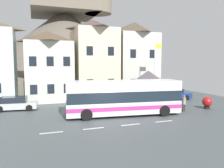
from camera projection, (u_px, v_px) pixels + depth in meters
ground_plane at (104, 120)px, 18.94m from camera, size 40.00×60.00×0.07m
townhouse_01 at (49, 66)px, 28.58m from camera, size 5.70×6.13×8.84m
townhouse_02 at (94, 59)px, 30.84m from camera, size 5.51×6.84×10.72m
townhouse_03 at (134, 60)px, 32.14m from camera, size 5.73×5.42×10.60m
hilltop_castle at (65, 45)px, 49.27m from camera, size 42.44×42.44×24.94m
transit_bus at (123, 98)px, 20.34m from camera, size 10.63×3.82×3.20m
bus_shelter at (148, 77)px, 25.40m from camera, size 3.60×3.60×3.94m
parked_car_01 at (173, 94)px, 29.24m from camera, size 4.75×2.31×1.42m
parked_car_02 at (15, 104)px, 22.60m from camera, size 4.30×2.19×1.38m
parked_car_03 at (129, 96)px, 27.70m from camera, size 4.64×2.35×1.25m
pedestrian_00 at (175, 99)px, 23.96m from camera, size 0.33×0.31×1.67m
pedestrian_01 at (150, 100)px, 23.39m from camera, size 0.31×0.30×1.54m
pedestrian_02 at (184, 103)px, 21.94m from camera, size 0.37×0.34×1.61m
public_bench at (153, 97)px, 28.44m from camera, size 1.59×0.48×0.87m
flagpole at (155, 69)px, 26.43m from camera, size 0.95×0.10×7.15m
harbour_buoy at (207, 102)px, 23.23m from camera, size 1.02×1.02×1.27m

